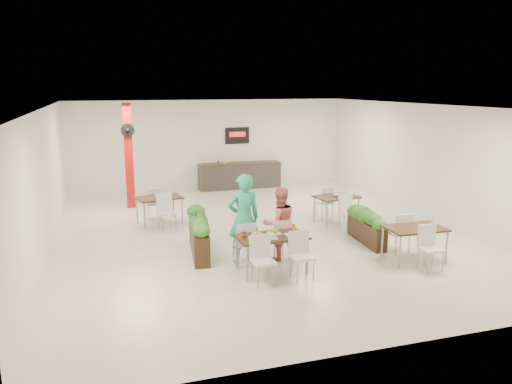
% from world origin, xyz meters
% --- Properties ---
extents(ground, '(12.00, 12.00, 0.00)m').
position_xyz_m(ground, '(0.00, 0.00, 0.00)').
color(ground, beige).
rests_on(ground, ground).
extents(room_shell, '(10.10, 12.10, 3.22)m').
position_xyz_m(room_shell, '(0.00, 0.00, 2.01)').
color(room_shell, white).
rests_on(room_shell, ground).
extents(red_column, '(0.40, 0.41, 3.20)m').
position_xyz_m(red_column, '(-3.00, 3.79, 1.64)').
color(red_column, '#B2120B').
rests_on(red_column, ground).
extents(service_counter, '(3.00, 0.64, 2.20)m').
position_xyz_m(service_counter, '(1.00, 5.65, 0.49)').
color(service_counter, '#292725').
rests_on(service_counter, ground).
extents(main_table, '(1.43, 1.67, 0.92)m').
position_xyz_m(main_table, '(-0.61, -2.64, 0.64)').
color(main_table, '#301D10').
rests_on(main_table, ground).
extents(diner_man, '(0.72, 0.49, 1.93)m').
position_xyz_m(diner_man, '(-1.00, -1.98, 0.96)').
color(diner_man, teal).
rests_on(diner_man, ground).
extents(diner_woman, '(0.80, 0.63, 1.59)m').
position_xyz_m(diner_woman, '(-0.20, -1.98, 0.80)').
color(diner_woman, '#EE6C69').
rests_on(diner_woman, ground).
extents(planter_left, '(0.59, 2.06, 1.08)m').
position_xyz_m(planter_left, '(-1.81, -1.13, 0.52)').
color(planter_left, black).
rests_on(planter_left, ground).
extents(planter_right, '(0.48, 1.70, 0.88)m').
position_xyz_m(planter_right, '(2.17, -1.54, 0.48)').
color(planter_right, black).
rests_on(planter_right, ground).
extents(side_table_a, '(1.31, 1.67, 0.92)m').
position_xyz_m(side_table_a, '(-2.37, 1.63, 0.63)').
color(side_table_a, '#301D10').
rests_on(side_table_a, ground).
extents(side_table_b, '(1.24, 1.66, 0.92)m').
position_xyz_m(side_table_b, '(2.27, 0.31, 0.63)').
color(side_table_b, '#301D10').
rests_on(side_table_b, ground).
extents(side_table_c, '(1.25, 1.63, 0.92)m').
position_xyz_m(side_table_c, '(2.52, -2.95, 0.63)').
color(side_table_c, '#301D10').
rests_on(side_table_c, ground).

